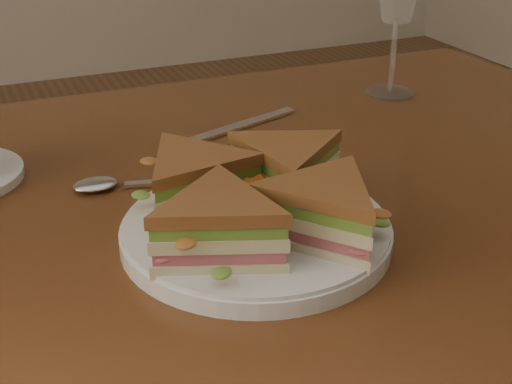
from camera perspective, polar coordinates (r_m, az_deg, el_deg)
table at (r=0.79m, az=-2.85°, el=-6.88°), size 1.20×0.80×0.75m
plate at (r=0.66m, az=0.00°, el=-3.27°), size 0.25×0.25×0.02m
sandwich_wedges at (r=0.64m, az=0.00°, el=-0.40°), size 0.29×0.29×0.06m
crisps_mound at (r=0.65m, az=0.00°, el=-0.72°), size 0.09×0.09×0.05m
spoon at (r=0.78m, az=-11.05°, el=0.61°), size 0.18×0.06×0.01m
knife at (r=0.91m, az=-2.33°, el=4.95°), size 0.21×0.08×0.00m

